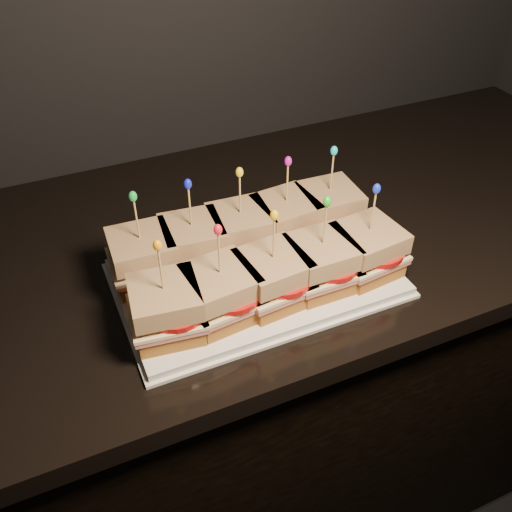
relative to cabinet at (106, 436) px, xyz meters
name	(u,v)px	position (x,y,z in m)	size (l,w,h in m)	color
cabinet	(106,436)	(0.00, 0.00, 0.00)	(2.47, 0.65, 0.83)	black
granite_slab	(63,288)	(0.00, 0.00, 0.43)	(2.51, 0.69, 0.04)	black
platter	(256,278)	(0.29, -0.14, 0.46)	(0.44, 0.27, 0.02)	white
platter_rim	(256,281)	(0.29, -0.14, 0.45)	(0.45, 0.28, 0.01)	white
sandwich_0_bread_bot	(145,272)	(0.13, -0.07, 0.48)	(0.09, 0.09, 0.03)	brown
sandwich_0_ham	(144,264)	(0.13, -0.07, 0.50)	(0.10, 0.10, 0.01)	#CE5B57
sandwich_0_cheese	(143,260)	(0.13, -0.07, 0.51)	(0.10, 0.10, 0.01)	#FDE4AA
sandwich_0_tomato	(151,257)	(0.14, -0.08, 0.51)	(0.09, 0.09, 0.01)	red
sandwich_0_bread_top	(141,246)	(0.13, -0.07, 0.53)	(0.09, 0.09, 0.03)	brown
sandwich_0_pick	(137,222)	(0.13, -0.07, 0.58)	(0.00, 0.00, 0.09)	tan
sandwich_0_frill	(133,196)	(0.13, -0.07, 0.63)	(0.01, 0.01, 0.02)	green
sandwich_1_bread_bot	(194,258)	(0.21, -0.07, 0.48)	(0.09, 0.09, 0.03)	brown
sandwich_1_ham	(194,250)	(0.21, -0.07, 0.50)	(0.10, 0.10, 0.01)	#CE5B57
sandwich_1_cheese	(193,247)	(0.21, -0.07, 0.51)	(0.10, 0.10, 0.01)	#FDE4AA
sandwich_1_tomato	(201,243)	(0.22, -0.08, 0.51)	(0.09, 0.09, 0.01)	red
sandwich_1_bread_top	(192,233)	(0.21, -0.07, 0.53)	(0.09, 0.09, 0.03)	brown
sandwich_1_pick	(190,209)	(0.21, -0.07, 0.58)	(0.00, 0.00, 0.09)	tan
sandwich_1_frill	(188,184)	(0.21, -0.07, 0.63)	(0.01, 0.01, 0.02)	#131DD5
sandwich_2_bread_bot	(241,246)	(0.29, -0.07, 0.48)	(0.09, 0.09, 0.03)	brown
sandwich_2_ham	(241,238)	(0.29, -0.07, 0.50)	(0.10, 0.10, 0.01)	#CE5B57
sandwich_2_cheese	(241,234)	(0.29, -0.07, 0.51)	(0.10, 0.10, 0.01)	#FDE4AA
sandwich_2_tomato	(249,231)	(0.31, -0.08, 0.51)	(0.09, 0.09, 0.01)	red
sandwich_2_bread_top	(241,221)	(0.29, -0.07, 0.53)	(0.09, 0.09, 0.03)	brown
sandwich_2_pick	(240,197)	(0.29, -0.07, 0.58)	(0.00, 0.00, 0.09)	tan
sandwich_2_frill	(240,172)	(0.29, -0.07, 0.63)	(0.01, 0.01, 0.02)	yellow
sandwich_3_bread_bot	(285,234)	(0.38, -0.07, 0.48)	(0.09, 0.09, 0.03)	brown
sandwich_3_ham	(286,226)	(0.38, -0.07, 0.50)	(0.10, 0.10, 0.01)	#CE5B57
sandwich_3_cheese	(286,223)	(0.38, -0.07, 0.51)	(0.10, 0.10, 0.01)	#FDE4AA
sandwich_3_tomato	(294,219)	(0.39, -0.08, 0.51)	(0.09, 0.09, 0.01)	red
sandwich_3_bread_top	(286,209)	(0.38, -0.07, 0.53)	(0.09, 0.09, 0.03)	brown
sandwich_3_pick	(287,185)	(0.38, -0.07, 0.58)	(0.00, 0.00, 0.09)	tan
sandwich_3_frill	(288,161)	(0.38, -0.07, 0.63)	(0.01, 0.01, 0.02)	#C6109B
sandwich_4_bread_bot	(327,222)	(0.46, -0.07, 0.48)	(0.09, 0.09, 0.03)	brown
sandwich_4_ham	(328,215)	(0.46, -0.07, 0.50)	(0.10, 0.10, 0.01)	#CE5B57
sandwich_4_cheese	(328,211)	(0.46, -0.07, 0.51)	(0.10, 0.10, 0.01)	#FDE4AA
sandwich_4_tomato	(336,208)	(0.47, -0.08, 0.51)	(0.09, 0.09, 0.01)	red
sandwich_4_bread_top	(329,198)	(0.46, -0.07, 0.53)	(0.09, 0.09, 0.03)	brown
sandwich_4_pick	(332,175)	(0.46, -0.07, 0.58)	(0.00, 0.00, 0.09)	tan
sandwich_4_frill	(334,151)	(0.46, -0.07, 0.63)	(0.01, 0.01, 0.02)	#13C1C9
sandwich_5_bread_bot	(168,323)	(0.13, -0.20, 0.48)	(0.09, 0.09, 0.03)	brown
sandwich_5_ham	(167,315)	(0.13, -0.20, 0.50)	(0.10, 0.10, 0.01)	#CE5B57
sandwich_5_cheese	(167,312)	(0.13, -0.20, 0.51)	(0.10, 0.10, 0.01)	#FDE4AA
sandwich_5_tomato	(176,308)	(0.14, -0.20, 0.51)	(0.09, 0.09, 0.01)	red
sandwich_5_bread_top	(165,297)	(0.13, -0.20, 0.53)	(0.09, 0.09, 0.03)	brown
sandwich_5_pick	(161,272)	(0.13, -0.20, 0.58)	(0.00, 0.00, 0.09)	tan
sandwich_5_frill	(157,245)	(0.13, -0.20, 0.63)	(0.01, 0.01, 0.02)	orange
sandwich_6_bread_bot	(222,307)	(0.21, -0.20, 0.48)	(0.09, 0.09, 0.03)	brown
sandwich_6_ham	(221,299)	(0.21, -0.20, 0.50)	(0.10, 0.10, 0.01)	#CE5B57
sandwich_6_cheese	(221,295)	(0.21, -0.20, 0.51)	(0.10, 0.10, 0.01)	#FDE4AA
sandwich_6_tomato	(230,292)	(0.22, -0.20, 0.51)	(0.09, 0.09, 0.01)	red
sandwich_6_bread_top	(221,281)	(0.21, -0.20, 0.53)	(0.09, 0.09, 0.03)	brown
sandwich_6_pick	(219,256)	(0.21, -0.20, 0.58)	(0.00, 0.00, 0.09)	tan
sandwich_6_frill	(218,230)	(0.21, -0.20, 0.63)	(0.01, 0.01, 0.02)	red
sandwich_7_bread_bot	(272,292)	(0.29, -0.20, 0.48)	(0.09, 0.09, 0.03)	brown
sandwich_7_ham	(273,283)	(0.29, -0.20, 0.50)	(0.10, 0.10, 0.01)	#CE5B57
sandwich_7_cheese	(273,280)	(0.29, -0.20, 0.51)	(0.10, 0.10, 0.01)	#FDE4AA
sandwich_7_tomato	(282,277)	(0.31, -0.20, 0.51)	(0.09, 0.09, 0.01)	red
sandwich_7_bread_top	(273,266)	(0.29, -0.20, 0.53)	(0.09, 0.09, 0.03)	brown
sandwich_7_pick	(274,241)	(0.29, -0.20, 0.58)	(0.00, 0.00, 0.09)	tan
sandwich_7_frill	(274,215)	(0.29, -0.20, 0.63)	(0.01, 0.01, 0.02)	#EDB60B
sandwich_8_bread_bot	(320,277)	(0.38, -0.20, 0.48)	(0.09, 0.09, 0.03)	brown
sandwich_8_ham	(321,269)	(0.38, -0.20, 0.50)	(0.10, 0.10, 0.01)	#CE5B57
sandwich_8_cheese	(321,266)	(0.38, -0.20, 0.51)	(0.10, 0.10, 0.01)	#FDE4AA
sandwich_8_tomato	(330,262)	(0.39, -0.20, 0.51)	(0.09, 0.09, 0.01)	red
sandwich_8_bread_top	(322,251)	(0.38, -0.20, 0.53)	(0.09, 0.09, 0.03)	brown
sandwich_8_pick	(325,227)	(0.38, -0.20, 0.58)	(0.00, 0.00, 0.09)	tan
sandwich_8_frill	(327,201)	(0.38, -0.20, 0.63)	(0.01, 0.01, 0.02)	green
sandwich_9_bread_bot	(365,264)	(0.46, -0.20, 0.48)	(0.09, 0.09, 0.03)	brown
sandwich_9_ham	(366,255)	(0.46, -0.20, 0.50)	(0.10, 0.10, 0.01)	#CE5B57
sandwich_9_cheese	(367,252)	(0.46, -0.20, 0.51)	(0.10, 0.10, 0.01)	#FDE4AA
sandwich_9_tomato	(376,249)	(0.47, -0.20, 0.51)	(0.09, 0.09, 0.01)	red
sandwich_9_bread_top	(369,238)	(0.46, -0.20, 0.53)	(0.09, 0.09, 0.03)	brown
sandwich_9_pick	(373,214)	(0.46, -0.20, 0.58)	(0.00, 0.00, 0.09)	tan
sandwich_9_frill	(377,189)	(0.46, -0.20, 0.63)	(0.01, 0.01, 0.02)	#152ED7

